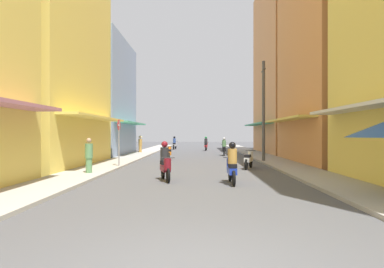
{
  "coord_description": "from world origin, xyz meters",
  "views": [
    {
      "loc": [
        0.14,
        -4.48,
        1.88
      ],
      "look_at": [
        -0.4,
        20.15,
        1.86
      ],
      "focal_mm": 31.05,
      "sensor_mm": 36.0,
      "label": 1
    }
  ],
  "objects_px": {
    "motorbike_red": "(206,144)",
    "pedestrian_midway": "(89,157)",
    "motorbike_white": "(249,159)",
    "motorbike_blue": "(232,165)",
    "motorbike_silver": "(175,143)",
    "pedestrian_far": "(140,143)",
    "motorbike_maroon": "(165,163)",
    "utility_pole": "(264,111)",
    "street_sign_no_entry": "(119,137)",
    "motorbike_black": "(224,147)",
    "motorbike_orange": "(169,153)"
  },
  "relations": [
    {
      "from": "motorbike_blue",
      "to": "street_sign_no_entry",
      "type": "xyz_separation_m",
      "value": [
        -5.6,
        5.52,
        1.01
      ]
    },
    {
      "from": "motorbike_white",
      "to": "utility_pole",
      "type": "bearing_deg",
      "value": 68.23
    },
    {
      "from": "motorbike_orange",
      "to": "motorbike_blue",
      "type": "distance_m",
      "value": 11.77
    },
    {
      "from": "utility_pole",
      "to": "street_sign_no_entry",
      "type": "relative_size",
      "value": 2.5
    },
    {
      "from": "motorbike_white",
      "to": "pedestrian_midway",
      "type": "relative_size",
      "value": 1.03
    },
    {
      "from": "motorbike_red",
      "to": "pedestrian_midway",
      "type": "relative_size",
      "value": 1.07
    },
    {
      "from": "motorbike_red",
      "to": "pedestrian_far",
      "type": "relative_size",
      "value": 1.06
    },
    {
      "from": "motorbike_white",
      "to": "motorbike_silver",
      "type": "distance_m",
      "value": 22.85
    },
    {
      "from": "street_sign_no_entry",
      "to": "motorbike_blue",
      "type": "bearing_deg",
      "value": -44.57
    },
    {
      "from": "motorbike_orange",
      "to": "pedestrian_midway",
      "type": "xyz_separation_m",
      "value": [
        -2.81,
        -8.95,
        0.34
      ]
    },
    {
      "from": "motorbike_silver",
      "to": "motorbike_orange",
      "type": "bearing_deg",
      "value": -87.09
    },
    {
      "from": "utility_pole",
      "to": "motorbike_blue",
      "type": "bearing_deg",
      "value": -107.79
    },
    {
      "from": "motorbike_red",
      "to": "motorbike_black",
      "type": "bearing_deg",
      "value": -80.69
    },
    {
      "from": "motorbike_silver",
      "to": "motorbike_red",
      "type": "bearing_deg",
      "value": -38.72
    },
    {
      "from": "motorbike_red",
      "to": "utility_pole",
      "type": "distance_m",
      "value": 15.91
    },
    {
      "from": "motorbike_red",
      "to": "pedestrian_midway",
      "type": "xyz_separation_m",
      "value": [
        -5.72,
        -22.26,
        0.14
      ]
    },
    {
      "from": "motorbike_maroon",
      "to": "motorbike_orange",
      "type": "bearing_deg",
      "value": 94.29
    },
    {
      "from": "motorbike_red",
      "to": "motorbike_silver",
      "type": "bearing_deg",
      "value": 141.28
    },
    {
      "from": "motorbike_maroon",
      "to": "utility_pole",
      "type": "relative_size",
      "value": 0.27
    },
    {
      "from": "pedestrian_far",
      "to": "pedestrian_midway",
      "type": "bearing_deg",
      "value": -87.67
    },
    {
      "from": "motorbike_orange",
      "to": "motorbike_black",
      "type": "xyz_separation_m",
      "value": [
        4.28,
        4.91,
        0.2
      ]
    },
    {
      "from": "motorbike_silver",
      "to": "motorbike_blue",
      "type": "bearing_deg",
      "value": -81.35
    },
    {
      "from": "motorbike_black",
      "to": "motorbike_white",
      "type": "relative_size",
      "value": 1.05
    },
    {
      "from": "pedestrian_far",
      "to": "motorbike_black",
      "type": "bearing_deg",
      "value": -20.68
    },
    {
      "from": "motorbike_red",
      "to": "motorbike_maroon",
      "type": "xyz_separation_m",
      "value": [
        -2.12,
        -23.82,
        0.0
      ]
    },
    {
      "from": "motorbike_maroon",
      "to": "pedestrian_far",
      "type": "bearing_deg",
      "value": 103.13
    },
    {
      "from": "motorbike_blue",
      "to": "pedestrian_midway",
      "type": "relative_size",
      "value": 1.07
    },
    {
      "from": "motorbike_orange",
      "to": "pedestrian_far",
      "type": "distance_m",
      "value": 8.6
    },
    {
      "from": "motorbike_red",
      "to": "street_sign_no_entry",
      "type": "relative_size",
      "value": 0.68
    },
    {
      "from": "motorbike_red",
      "to": "motorbike_orange",
      "type": "bearing_deg",
      "value": -102.31
    },
    {
      "from": "pedestrian_far",
      "to": "motorbike_silver",
      "type": "bearing_deg",
      "value": 72.52
    },
    {
      "from": "motorbike_orange",
      "to": "motorbike_black",
      "type": "distance_m",
      "value": 6.52
    },
    {
      "from": "motorbike_blue",
      "to": "motorbike_silver",
      "type": "bearing_deg",
      "value": 98.65
    },
    {
      "from": "motorbike_blue",
      "to": "motorbike_silver",
      "type": "distance_m",
      "value": 27.9
    },
    {
      "from": "motorbike_black",
      "to": "utility_pole",
      "type": "xyz_separation_m",
      "value": [
        2.07,
        -6.9,
        2.68
      ]
    },
    {
      "from": "motorbike_black",
      "to": "motorbike_white",
      "type": "distance_m",
      "value": 10.76
    },
    {
      "from": "motorbike_white",
      "to": "pedestrian_midway",
      "type": "xyz_separation_m",
      "value": [
        -7.62,
        -3.11,
        0.34
      ]
    },
    {
      "from": "street_sign_no_entry",
      "to": "motorbike_black",
      "type": "bearing_deg",
      "value": 58.61
    },
    {
      "from": "motorbike_maroon",
      "to": "pedestrian_midway",
      "type": "distance_m",
      "value": 3.92
    },
    {
      "from": "motorbike_red",
      "to": "motorbike_blue",
      "type": "height_order",
      "value": "same"
    },
    {
      "from": "motorbike_white",
      "to": "motorbike_blue",
      "type": "relative_size",
      "value": 0.96
    },
    {
      "from": "utility_pole",
      "to": "street_sign_no_entry",
      "type": "xyz_separation_m",
      "value": [
        -8.58,
        -3.77,
        -1.67
      ]
    },
    {
      "from": "motorbike_black",
      "to": "motorbike_maroon",
      "type": "relative_size",
      "value": 1.03
    },
    {
      "from": "motorbike_maroon",
      "to": "motorbike_red",
      "type": "bearing_deg",
      "value": 84.92
    },
    {
      "from": "motorbike_black",
      "to": "motorbike_maroon",
      "type": "distance_m",
      "value": 15.81
    },
    {
      "from": "motorbike_orange",
      "to": "motorbike_silver",
      "type": "height_order",
      "value": "motorbike_silver"
    },
    {
      "from": "motorbike_maroon",
      "to": "motorbike_white",
      "type": "distance_m",
      "value": 6.17
    },
    {
      "from": "pedestrian_midway",
      "to": "utility_pole",
      "type": "bearing_deg",
      "value": 37.22
    },
    {
      "from": "motorbike_orange",
      "to": "motorbike_white",
      "type": "relative_size",
      "value": 1.05
    },
    {
      "from": "motorbike_red",
      "to": "motorbike_black",
      "type": "distance_m",
      "value": 8.51
    }
  ]
}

